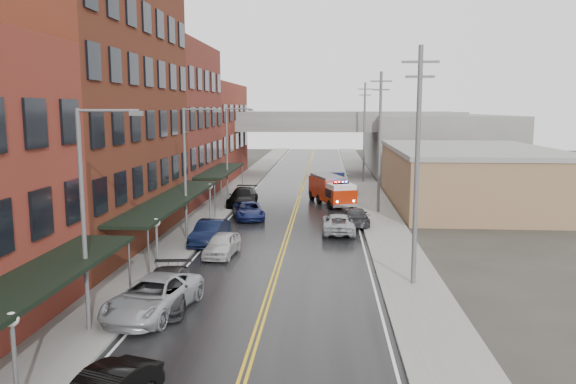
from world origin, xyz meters
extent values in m
cube|color=black|center=(0.00, 30.00, 0.01)|extent=(11.00, 160.00, 0.02)
cube|color=slate|center=(-7.30, 30.00, 0.07)|extent=(3.00, 160.00, 0.15)
cube|color=slate|center=(7.30, 30.00, 0.07)|extent=(3.00, 160.00, 0.15)
cube|color=gray|center=(-5.65, 30.00, 0.07)|extent=(0.30, 160.00, 0.15)
cube|color=gray|center=(5.65, 30.00, 0.07)|extent=(0.30, 160.00, 0.15)
cube|color=#542416|center=(-13.30, 23.00, 9.00)|extent=(9.00, 20.00, 18.00)
cube|color=maroon|center=(-13.30, 40.50, 7.50)|extent=(9.00, 15.00, 15.00)
cube|color=maroon|center=(-13.30, 58.00, 6.00)|extent=(9.00, 20.00, 12.00)
cube|color=#8D6D4C|center=(16.00, 40.00, 2.50)|extent=(14.00, 22.00, 5.00)
cube|color=slate|center=(18.00, 70.00, 4.00)|extent=(18.00, 30.00, 8.00)
cube|color=black|center=(-7.50, 4.00, 3.00)|extent=(2.60, 16.00, 0.18)
cylinder|color=slate|center=(-6.35, 11.60, 1.50)|extent=(0.10, 0.10, 3.00)
cube|color=black|center=(-7.50, 23.00, 3.00)|extent=(2.60, 18.00, 0.18)
cylinder|color=slate|center=(-6.35, 14.40, 1.50)|extent=(0.10, 0.10, 3.00)
cylinder|color=slate|center=(-6.35, 31.60, 1.50)|extent=(0.10, 0.10, 3.00)
cube|color=black|center=(-7.50, 40.50, 3.00)|extent=(2.60, 13.00, 0.18)
cylinder|color=slate|center=(-6.35, 34.40, 1.50)|extent=(0.10, 0.10, 3.00)
cylinder|color=slate|center=(-6.35, 46.60, 1.50)|extent=(0.10, 0.10, 3.00)
cylinder|color=#59595B|center=(-6.40, 2.00, 1.40)|extent=(0.14, 0.14, 2.80)
sphere|color=silver|center=(-6.40, 2.00, 2.90)|extent=(0.44, 0.44, 0.44)
cylinder|color=#59595B|center=(-6.40, 16.00, 1.40)|extent=(0.14, 0.14, 2.80)
sphere|color=silver|center=(-6.40, 16.00, 2.90)|extent=(0.44, 0.44, 0.44)
cylinder|color=#59595B|center=(-6.40, 30.00, 1.40)|extent=(0.14, 0.14, 2.80)
sphere|color=silver|center=(-6.40, 30.00, 2.90)|extent=(0.44, 0.44, 0.44)
cylinder|color=#59595B|center=(-6.80, 8.00, 4.50)|extent=(0.18, 0.18, 9.00)
cylinder|color=#59595B|center=(-5.60, 8.00, 8.90)|extent=(2.40, 0.12, 0.12)
cube|color=#59595B|center=(-4.50, 8.00, 8.80)|extent=(0.50, 0.22, 0.18)
cylinder|color=#59595B|center=(-6.80, 24.00, 4.50)|extent=(0.18, 0.18, 9.00)
cylinder|color=#59595B|center=(-5.60, 24.00, 8.90)|extent=(2.40, 0.12, 0.12)
cube|color=#59595B|center=(-4.50, 24.00, 8.80)|extent=(0.50, 0.22, 0.18)
cylinder|color=#59595B|center=(-6.80, 40.00, 4.50)|extent=(0.18, 0.18, 9.00)
cylinder|color=#59595B|center=(-5.60, 40.00, 8.90)|extent=(2.40, 0.12, 0.12)
cube|color=#59595B|center=(-4.50, 40.00, 8.80)|extent=(0.50, 0.22, 0.18)
cylinder|color=#59595B|center=(7.20, 15.00, 6.00)|extent=(0.24, 0.24, 12.00)
cube|color=#59595B|center=(7.20, 15.00, 11.20)|extent=(1.80, 0.12, 0.12)
cube|color=#59595B|center=(7.20, 15.00, 10.50)|extent=(1.40, 0.12, 0.12)
cylinder|color=#59595B|center=(7.20, 35.00, 6.00)|extent=(0.24, 0.24, 12.00)
cube|color=#59595B|center=(7.20, 35.00, 11.20)|extent=(1.80, 0.12, 0.12)
cube|color=#59595B|center=(7.20, 35.00, 10.50)|extent=(1.40, 0.12, 0.12)
cylinder|color=#59595B|center=(7.20, 55.00, 6.00)|extent=(0.24, 0.24, 12.00)
cube|color=#59595B|center=(7.20, 55.00, 11.20)|extent=(1.80, 0.12, 0.12)
cube|color=#59595B|center=(7.20, 55.00, 10.50)|extent=(1.40, 0.12, 0.12)
cube|color=slate|center=(0.00, 62.00, 6.75)|extent=(40.00, 10.00, 1.50)
cube|color=slate|center=(-11.00, 62.00, 3.00)|extent=(1.60, 8.00, 6.00)
cube|color=slate|center=(11.00, 62.00, 3.00)|extent=(1.60, 8.00, 6.00)
cube|color=#AC2107|center=(2.85, 40.28, 1.40)|extent=(3.79, 5.44, 1.90)
cube|color=#AC2107|center=(4.03, 36.96, 1.13)|extent=(2.92, 2.97, 1.36)
cube|color=silver|center=(4.03, 36.96, 2.03)|extent=(2.75, 2.76, 0.45)
cube|color=black|center=(3.97, 37.13, 1.40)|extent=(2.63, 2.13, 0.72)
cube|color=slate|center=(2.85, 40.28, 2.49)|extent=(3.46, 5.03, 0.27)
cube|color=black|center=(4.03, 36.96, 2.33)|extent=(1.45, 0.72, 0.13)
sphere|color=#FF0C0C|center=(3.56, 36.79, 2.41)|extent=(0.18, 0.18, 0.18)
sphere|color=#1933FF|center=(4.50, 37.13, 2.41)|extent=(0.18, 0.18, 0.18)
cylinder|color=black|center=(3.12, 36.54, 0.45)|extent=(0.96, 0.60, 0.90)
cylinder|color=black|center=(5.00, 37.21, 0.45)|extent=(0.96, 0.60, 0.90)
cylinder|color=black|center=(2.06, 39.53, 0.45)|extent=(0.96, 0.60, 0.90)
cylinder|color=black|center=(3.94, 40.19, 0.45)|extent=(0.96, 0.60, 0.90)
cylinder|color=black|center=(1.31, 41.66, 0.45)|extent=(0.96, 0.60, 0.90)
cylinder|color=black|center=(3.18, 42.32, 0.45)|extent=(0.96, 0.60, 0.90)
imported|color=#9EA1A6|center=(-4.82, 10.20, 0.81)|extent=(3.72, 6.21, 1.62)
imported|color=black|center=(-4.58, 11.30, 0.77)|extent=(2.80, 5.53, 1.54)
imported|color=#BCBCBC|center=(-3.63, 20.16, 0.71)|extent=(2.03, 4.29, 1.42)
imported|color=black|center=(-4.98, 23.01, 0.79)|extent=(2.06, 4.91, 1.58)
imported|color=#141C4D|center=(-3.61, 31.79, 0.69)|extent=(3.39, 5.33, 1.37)
imported|color=black|center=(-5.00, 37.83, 0.83)|extent=(2.43, 5.74, 1.65)
imported|color=#9CA0A4|center=(3.62, 27.07, 0.70)|extent=(2.35, 5.07, 1.41)
imported|color=#27272A|center=(5.00, 29.80, 0.68)|extent=(2.12, 4.77, 1.36)
imported|color=silver|center=(5.00, 45.52, 0.70)|extent=(2.16, 4.30, 1.40)
imported|color=black|center=(4.00, 52.20, 0.79)|extent=(1.88, 4.88, 1.59)
camera|label=1|loc=(2.73, -13.01, 9.01)|focal=35.00mm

